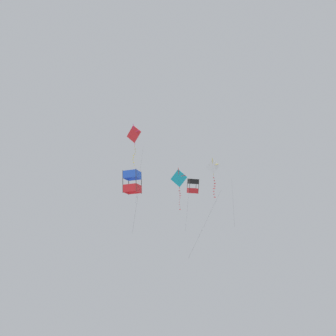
{
  "coord_description": "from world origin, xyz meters",
  "views": [
    {
      "loc": [
        -14.1,
        -24.91,
        8.68
      ],
      "look_at": [
        -1.41,
        -0.1,
        20.45
      ],
      "focal_mm": 31.16,
      "sensor_mm": 36.0,
      "label": 1
    }
  ],
  "objects_px": {
    "kite_box_upper_right": "(193,186)",
    "kite_diamond_low_drifter": "(134,135)",
    "kite_diamond_highest": "(179,179)",
    "kite_box_near_right": "(132,182)",
    "kite_diamond_mid_left": "(213,168)"
  },
  "relations": [
    {
      "from": "kite_box_upper_right",
      "to": "kite_box_near_right",
      "type": "distance_m",
      "value": 6.05
    },
    {
      "from": "kite_box_upper_right",
      "to": "kite_box_near_right",
      "type": "bearing_deg",
      "value": 158.82
    },
    {
      "from": "kite_box_upper_right",
      "to": "kite_diamond_highest",
      "type": "bearing_deg",
      "value": 91.38
    },
    {
      "from": "kite_diamond_highest",
      "to": "kite_box_upper_right",
      "type": "bearing_deg",
      "value": -67.84
    },
    {
      "from": "kite_diamond_highest",
      "to": "kite_diamond_low_drifter",
      "type": "relative_size",
      "value": 0.71
    },
    {
      "from": "kite_box_near_right",
      "to": "kite_diamond_low_drifter",
      "type": "height_order",
      "value": "kite_diamond_low_drifter"
    },
    {
      "from": "kite_diamond_highest",
      "to": "kite_diamond_mid_left",
      "type": "bearing_deg",
      "value": -56.84
    },
    {
      "from": "kite_box_upper_right",
      "to": "kite_diamond_low_drifter",
      "type": "height_order",
      "value": "kite_diamond_low_drifter"
    },
    {
      "from": "kite_box_near_right",
      "to": "kite_diamond_mid_left",
      "type": "bearing_deg",
      "value": -2.39
    },
    {
      "from": "kite_diamond_low_drifter",
      "to": "kite_box_near_right",
      "type": "bearing_deg",
      "value": -58.29
    },
    {
      "from": "kite_box_upper_right",
      "to": "kite_box_near_right",
      "type": "relative_size",
      "value": 1.19
    },
    {
      "from": "kite_diamond_highest",
      "to": "kite_diamond_low_drifter",
      "type": "height_order",
      "value": "kite_diamond_low_drifter"
    },
    {
      "from": "kite_diamond_mid_left",
      "to": "kite_diamond_highest",
      "type": "distance_m",
      "value": 7.45
    },
    {
      "from": "kite_box_near_right",
      "to": "kite_diamond_highest",
      "type": "xyz_separation_m",
      "value": [
        6.1,
        1.41,
        1.89
      ]
    },
    {
      "from": "kite_diamond_highest",
      "to": "kite_diamond_low_drifter",
      "type": "xyz_separation_m",
      "value": [
        -4.88,
        2.29,
        5.64
      ]
    }
  ]
}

